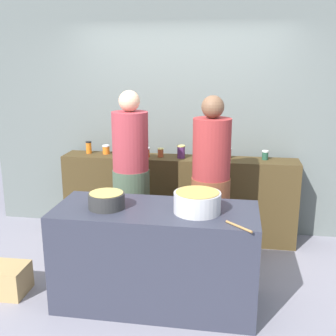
{
  "coord_description": "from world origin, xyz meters",
  "views": [
    {
      "loc": [
        0.63,
        -3.52,
        2.08
      ],
      "look_at": [
        0.0,
        0.35,
        1.05
      ],
      "focal_mm": 44.8,
      "sensor_mm": 36.0,
      "label": 1
    }
  ],
  "objects_px": {
    "preserve_jar_2": "(123,150)",
    "preserve_jar_4": "(146,152)",
    "cook_with_tongs": "(131,185)",
    "cook_in_cap": "(210,193)",
    "preserve_jar_7": "(203,154)",
    "cooking_pot_left": "(107,200)",
    "wooden_spoon": "(239,227)",
    "preserve_jar_8": "(228,153)",
    "preserve_jar_3": "(133,152)",
    "preserve_jar_9": "(265,155)",
    "preserve_jar_5": "(161,153)",
    "cooking_pot_center": "(197,202)",
    "bread_crate": "(1,279)",
    "preserve_jar_6": "(181,152)",
    "preserve_jar_1": "(106,149)",
    "preserve_jar_0": "(89,147)"
  },
  "relations": [
    {
      "from": "preserve_jar_6",
      "to": "cooking_pot_center",
      "type": "bearing_deg",
      "value": -77.28
    },
    {
      "from": "preserve_jar_3",
      "to": "cooking_pot_left",
      "type": "height_order",
      "value": "preserve_jar_3"
    },
    {
      "from": "preserve_jar_2",
      "to": "preserve_jar_4",
      "type": "bearing_deg",
      "value": -10.48
    },
    {
      "from": "preserve_jar_5",
      "to": "preserve_jar_8",
      "type": "relative_size",
      "value": 0.9
    },
    {
      "from": "preserve_jar_3",
      "to": "wooden_spoon",
      "type": "height_order",
      "value": "preserve_jar_3"
    },
    {
      "from": "wooden_spoon",
      "to": "cooking_pot_left",
      "type": "bearing_deg",
      "value": 166.88
    },
    {
      "from": "preserve_jar_2",
      "to": "wooden_spoon",
      "type": "bearing_deg",
      "value": -51.85
    },
    {
      "from": "preserve_jar_1",
      "to": "preserve_jar_8",
      "type": "distance_m",
      "value": 1.43
    },
    {
      "from": "cook_with_tongs",
      "to": "cook_in_cap",
      "type": "relative_size",
      "value": 1.02
    },
    {
      "from": "preserve_jar_2",
      "to": "cook_with_tongs",
      "type": "relative_size",
      "value": 0.07
    },
    {
      "from": "cook_with_tongs",
      "to": "cook_in_cap",
      "type": "height_order",
      "value": "cook_with_tongs"
    },
    {
      "from": "preserve_jar_8",
      "to": "cook_in_cap",
      "type": "height_order",
      "value": "cook_in_cap"
    },
    {
      "from": "preserve_jar_9",
      "to": "preserve_jar_6",
      "type": "bearing_deg",
      "value": -175.7
    },
    {
      "from": "preserve_jar_9",
      "to": "preserve_jar_1",
      "type": "bearing_deg",
      "value": -179.96
    },
    {
      "from": "preserve_jar_4",
      "to": "preserve_jar_7",
      "type": "distance_m",
      "value": 0.65
    },
    {
      "from": "cooking_pot_left",
      "to": "wooden_spoon",
      "type": "bearing_deg",
      "value": -13.12
    },
    {
      "from": "preserve_jar_5",
      "to": "cooking_pot_left",
      "type": "xyz_separation_m",
      "value": [
        -0.2,
        -1.44,
        -0.1
      ]
    },
    {
      "from": "wooden_spoon",
      "to": "preserve_jar_7",
      "type": "bearing_deg",
      "value": 103.43
    },
    {
      "from": "preserve_jar_4",
      "to": "cook_in_cap",
      "type": "bearing_deg",
      "value": -39.21
    },
    {
      "from": "preserve_jar_8",
      "to": "preserve_jar_9",
      "type": "xyz_separation_m",
      "value": [
        0.41,
        -0.01,
        -0.0
      ]
    },
    {
      "from": "preserve_jar_1",
      "to": "preserve_jar_4",
      "type": "bearing_deg",
      "value": -10.24
    },
    {
      "from": "cook_with_tongs",
      "to": "preserve_jar_0",
      "type": "bearing_deg",
      "value": 136.79
    },
    {
      "from": "preserve_jar_4",
      "to": "preserve_jar_8",
      "type": "relative_size",
      "value": 0.98
    },
    {
      "from": "cooking_pot_center",
      "to": "cook_in_cap",
      "type": "bearing_deg",
      "value": 85.06
    },
    {
      "from": "wooden_spoon",
      "to": "cook_with_tongs",
      "type": "height_order",
      "value": "cook_with_tongs"
    },
    {
      "from": "preserve_jar_6",
      "to": "cook_in_cap",
      "type": "relative_size",
      "value": 0.08
    },
    {
      "from": "preserve_jar_1",
      "to": "preserve_jar_7",
      "type": "xyz_separation_m",
      "value": [
        1.15,
        -0.04,
        -0.0
      ]
    },
    {
      "from": "preserve_jar_3",
      "to": "preserve_jar_8",
      "type": "bearing_deg",
      "value": 6.61
    },
    {
      "from": "preserve_jar_5",
      "to": "preserve_jar_7",
      "type": "bearing_deg",
      "value": 1.86
    },
    {
      "from": "preserve_jar_3",
      "to": "preserve_jar_4",
      "type": "bearing_deg",
      "value": 7.84
    },
    {
      "from": "preserve_jar_7",
      "to": "bread_crate",
      "type": "height_order",
      "value": "preserve_jar_7"
    },
    {
      "from": "preserve_jar_2",
      "to": "preserve_jar_5",
      "type": "distance_m",
      "value": 0.45
    },
    {
      "from": "preserve_jar_2",
      "to": "preserve_jar_4",
      "type": "distance_m",
      "value": 0.29
    },
    {
      "from": "preserve_jar_2",
      "to": "preserve_jar_9",
      "type": "bearing_deg",
      "value": 1.37
    },
    {
      "from": "preserve_jar_6",
      "to": "preserve_jar_5",
      "type": "bearing_deg",
      "value": 175.96
    },
    {
      "from": "preserve_jar_3",
      "to": "preserve_jar_6",
      "type": "height_order",
      "value": "preserve_jar_6"
    },
    {
      "from": "preserve_jar_9",
      "to": "cooking_pot_left",
      "type": "distance_m",
      "value": 2.03
    },
    {
      "from": "preserve_jar_7",
      "to": "bread_crate",
      "type": "xyz_separation_m",
      "value": [
        -1.7,
        -1.49,
        -0.9
      ]
    },
    {
      "from": "preserve_jar_2",
      "to": "preserve_jar_8",
      "type": "xyz_separation_m",
      "value": [
        1.22,
        0.05,
        -0.01
      ]
    },
    {
      "from": "preserve_jar_7",
      "to": "preserve_jar_8",
      "type": "distance_m",
      "value": 0.29
    },
    {
      "from": "preserve_jar_7",
      "to": "cooking_pot_left",
      "type": "xyz_separation_m",
      "value": [
        -0.68,
        -1.45,
        -0.1
      ]
    },
    {
      "from": "preserve_jar_7",
      "to": "cooking_pot_center",
      "type": "distance_m",
      "value": 1.44
    },
    {
      "from": "preserve_jar_4",
      "to": "preserve_jar_7",
      "type": "xyz_separation_m",
      "value": [
        0.65,
        0.05,
        -0.01
      ]
    },
    {
      "from": "preserve_jar_3",
      "to": "cook_in_cap",
      "type": "height_order",
      "value": "cook_in_cap"
    },
    {
      "from": "cooking_pot_left",
      "to": "cooking_pot_center",
      "type": "bearing_deg",
      "value": 1.4
    },
    {
      "from": "preserve_jar_1",
      "to": "preserve_jar_6",
      "type": "height_order",
      "value": "preserve_jar_6"
    },
    {
      "from": "preserve_jar_4",
      "to": "cook_in_cap",
      "type": "xyz_separation_m",
      "value": [
        0.79,
        -0.64,
        -0.24
      ]
    },
    {
      "from": "cook_with_tongs",
      "to": "cooking_pot_left",
      "type": "bearing_deg",
      "value": -89.58
    },
    {
      "from": "preserve_jar_5",
      "to": "cooking_pot_center",
      "type": "xyz_separation_m",
      "value": [
        0.56,
        -1.42,
        -0.08
      ]
    },
    {
      "from": "wooden_spoon",
      "to": "cook_with_tongs",
      "type": "relative_size",
      "value": 0.14
    }
  ]
}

